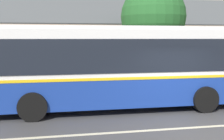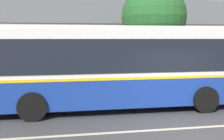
# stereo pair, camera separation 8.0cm
# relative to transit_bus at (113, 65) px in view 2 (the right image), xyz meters

# --- Properties ---
(ground_plane) EXTENTS (300.00, 300.00, 0.00)m
(ground_plane) POSITION_rel_transit_bus_xyz_m (1.95, -2.90, -1.74)
(ground_plane) COLOR #424244
(sidewalk_far) EXTENTS (60.00, 3.00, 0.15)m
(sidewalk_far) POSITION_rel_transit_bus_xyz_m (1.95, 3.10, -1.67)
(sidewalk_far) COLOR #ADAAA3
(sidewalk_far) RESTS_ON ground
(lane_divider_stripe) EXTENTS (60.00, 0.16, 0.01)m
(lane_divider_stripe) POSITION_rel_transit_bus_xyz_m (1.95, -2.90, -1.74)
(lane_divider_stripe) COLOR beige
(lane_divider_stripe) RESTS_ON ground
(community_building) EXTENTS (27.87, 10.30, 6.89)m
(community_building) POSITION_rel_transit_bus_xyz_m (3.04, 10.70, 0.19)
(community_building) COLOR tan
(community_building) RESTS_ON ground
(transit_bus) EXTENTS (10.94, 2.83, 3.25)m
(transit_bus) POSITION_rel_transit_bus_xyz_m (0.00, 0.00, 0.00)
(transit_bus) COLOR navy
(transit_bus) RESTS_ON ground
(street_tree_primary) EXTENTS (3.56, 3.56, 5.76)m
(street_tree_primary) POSITION_rel_transit_bus_xyz_m (3.07, 4.01, 2.12)
(street_tree_primary) COLOR #4C3828
(street_tree_primary) RESTS_ON ground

